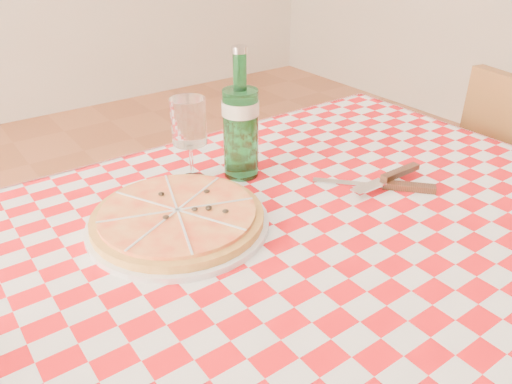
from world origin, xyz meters
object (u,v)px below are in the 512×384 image
pizza_plate (178,216)px  water_bottle (240,114)px  wine_glass (190,141)px  dining_table (285,280)px

pizza_plate → water_bottle: 0.25m
water_bottle → wine_glass: (-0.10, 0.03, -0.04)m
dining_table → water_bottle: size_ratio=4.63×
pizza_plate → wine_glass: 0.18m
water_bottle → wine_glass: water_bottle is taller
water_bottle → wine_glass: size_ratio=1.51×
dining_table → pizza_plate: bearing=136.5°
dining_table → water_bottle: water_bottle is taller
dining_table → water_bottle: bearing=74.3°
pizza_plate → wine_glass: wine_glass is taller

